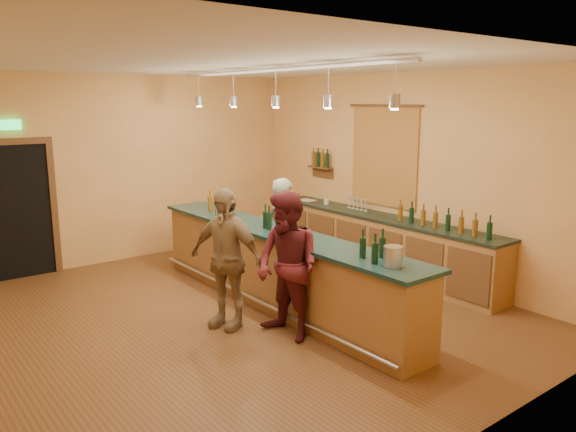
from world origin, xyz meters
TOP-DOWN VIEW (x-y plane):
  - floor at (0.00, 0.00)m, footprint 7.00×7.00m
  - ceiling at (0.00, 0.00)m, footprint 6.50×7.00m
  - wall_back at (0.00, 3.50)m, footprint 6.50×0.02m
  - wall_front at (0.00, -3.50)m, footprint 6.50×0.02m
  - wall_right at (3.25, 0.00)m, footprint 0.02×7.00m
  - doorway at (-1.70, 3.47)m, footprint 1.15×0.09m
  - tapestry at (3.23, 0.40)m, footprint 0.03×1.40m
  - bottle_shelf at (3.17, 1.90)m, footprint 0.17×0.55m
  - back_counter at (2.97, 0.18)m, footprint 0.60×4.55m
  - tasting_bar at (0.72, -0.00)m, footprint 0.74×5.10m
  - pendant_track at (0.73, -0.00)m, footprint 0.11×4.60m
  - bartender at (1.28, 0.56)m, footprint 0.42×0.62m
  - customer_a at (0.18, -0.95)m, footprint 0.74×0.91m
  - customer_b at (-0.21, -0.21)m, footprint 0.79×1.10m
  - bar_stool at (2.03, 2.20)m, footprint 0.34×0.34m

SIDE VIEW (x-z plane):
  - floor at x=0.00m, z-range 0.00..0.00m
  - back_counter at x=2.97m, z-range -0.15..1.12m
  - bar_stool at x=2.03m, z-range 0.20..0.90m
  - tasting_bar at x=0.72m, z-range -0.08..1.30m
  - bartender at x=1.28m, z-range 0.00..1.66m
  - customer_b at x=-0.21m, z-range 0.00..1.74m
  - customer_a at x=0.18m, z-range 0.00..1.75m
  - doorway at x=-1.70m, z-range -0.11..2.36m
  - wall_back at x=0.00m, z-range 0.00..3.20m
  - wall_front at x=0.00m, z-range 0.00..3.20m
  - wall_right at x=3.25m, z-range 0.00..3.20m
  - bottle_shelf at x=3.17m, z-range 1.39..1.94m
  - tapestry at x=3.23m, z-range 1.05..2.65m
  - pendant_track at x=0.73m, z-range 2.73..3.24m
  - ceiling at x=0.00m, z-range 3.19..3.21m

